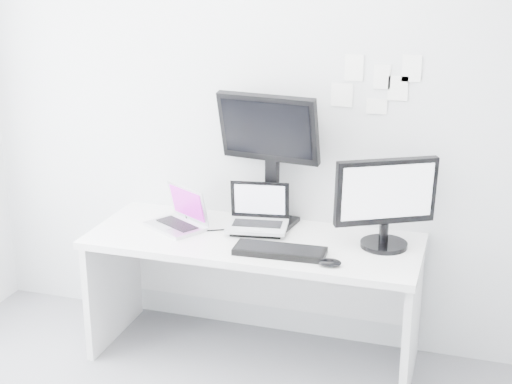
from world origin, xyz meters
The scene contains 15 objects.
back_wall centered at (0.00, 1.60, 1.35)m, with size 3.60×3.60×0.00m, color silver.
desk centered at (0.00, 1.25, 0.36)m, with size 1.80×0.70×0.73m, color white.
macbook centered at (-0.46, 1.26, 0.85)m, with size 0.32×0.24×0.24m, color #B8B7BC.
speaker centered at (-0.41, 1.41, 0.81)m, with size 0.08×0.08×0.15m, color black.
dell_laptop centered at (-0.01, 1.33, 0.87)m, with size 0.33×0.26×0.27m, color silver.
rear_monitor centered at (0.02, 1.50, 1.12)m, with size 0.57×0.20×0.77m, color black.
samsung_monitor centered at (0.69, 1.34, 0.98)m, with size 0.54×0.25×0.49m, color black.
keyboard centered at (0.19, 1.08, 0.75)m, with size 0.47×0.17×0.03m, color black.
mouse centered at (0.47, 1.01, 0.75)m, with size 0.12×0.07×0.04m, color black.
wall_note_0 centered at (0.45, 1.59, 1.62)m, with size 0.10×0.00×0.14m, color white.
wall_note_1 centered at (0.60, 1.59, 1.58)m, with size 0.09×0.00×0.13m, color white.
wall_note_2 centered at (0.75, 1.59, 1.63)m, with size 0.10×0.00×0.14m, color white.
wall_note_3 centered at (0.58, 1.59, 1.42)m, with size 0.11×0.00×0.08m, color white.
wall_note_4 centered at (0.69, 1.59, 1.52)m, with size 0.11×0.00×0.13m, color white.
wall_note_5 centered at (0.39, 1.59, 1.47)m, with size 0.12×0.00×0.13m, color white.
Camera 1 is at (1.12, -2.31, 2.22)m, focal length 52.06 mm.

